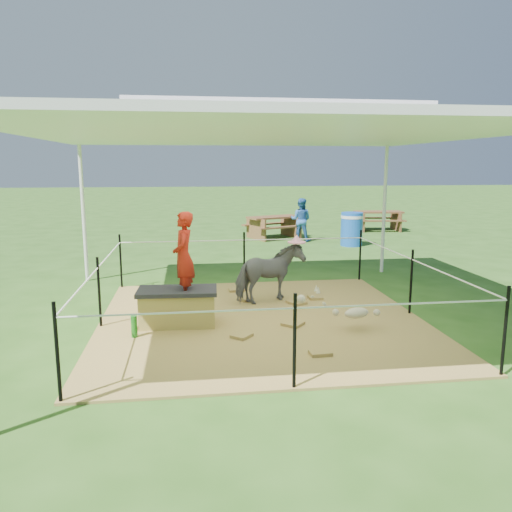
{
  "coord_description": "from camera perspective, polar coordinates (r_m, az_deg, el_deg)",
  "views": [
    {
      "loc": [
        -1.01,
        -6.85,
        2.23
      ],
      "look_at": [
        0.0,
        0.6,
        0.85
      ],
      "focal_mm": 35.0,
      "sensor_mm": 36.0,
      "label": 1
    }
  ],
  "objects": [
    {
      "name": "foal",
      "position": [
        6.89,
        11.44,
        -6.16
      ],
      "size": [
        1.04,
        0.73,
        0.52
      ],
      "primitive_type": null,
      "rotation": [
        0.0,
        0.0,
        0.24
      ],
      "color": "#C5B090",
      "rests_on": "hay_patch"
    },
    {
      "name": "woman",
      "position": [
        6.86,
        -8.3,
        0.78
      ],
      "size": [
        0.31,
        0.46,
        1.22
      ],
      "primitive_type": "imported",
      "rotation": [
        0.0,
        0.0,
        -1.62
      ],
      "color": "#AA1C10",
      "rests_on": "straw_bale"
    },
    {
      "name": "pony",
      "position": [
        8.02,
        1.55,
        -2.03
      ],
      "size": [
        1.23,
        0.93,
        0.95
      ],
      "primitive_type": "imported",
      "rotation": [
        0.0,
        0.0,
        2.0
      ],
      "color": "#4B4B50",
      "rests_on": "hay_patch"
    },
    {
      "name": "green_bottle",
      "position": [
        6.68,
        -13.75,
        -7.84
      ],
      "size": [
        0.08,
        0.08,
        0.28
      ],
      "primitive_type": "cylinder",
      "rotation": [
        0.0,
        0.0,
        -0.05
      ],
      "color": "#186716",
      "rests_on": "hay_patch"
    },
    {
      "name": "canopy_tent",
      "position": [
        6.94,
        0.68,
        14.22
      ],
      "size": [
        6.3,
        6.3,
        2.9
      ],
      "color": "silver",
      "rests_on": "ground"
    },
    {
      "name": "hay_patch",
      "position": [
        7.27,
        0.64,
        -7.34
      ],
      "size": [
        4.6,
        4.6,
        0.03
      ],
      "primitive_type": "cube",
      "color": "brown",
      "rests_on": "ground"
    },
    {
      "name": "dark_cloth",
      "position": [
        6.98,
        -8.99,
        -3.97
      ],
      "size": [
        1.11,
        0.62,
        0.06
      ],
      "primitive_type": "cube",
      "rotation": [
        0.0,
        0.0,
        -0.05
      ],
      "color": "black",
      "rests_on": "straw_bale"
    },
    {
      "name": "picnic_table_near",
      "position": [
        15.35,
        2.05,
        3.31
      ],
      "size": [
        1.93,
        1.68,
        0.67
      ],
      "primitive_type": "cube",
      "rotation": [
        0.0,
        0.0,
        0.38
      ],
      "color": "brown",
      "rests_on": "ground"
    },
    {
      "name": "picnic_table_far",
      "position": [
        17.64,
        13.78,
        3.93
      ],
      "size": [
        1.7,
        1.3,
        0.66
      ],
      "primitive_type": "cube",
      "rotation": [
        0.0,
        0.0,
        -0.1
      ],
      "color": "brown",
      "rests_on": "ground"
    },
    {
      "name": "distant_person",
      "position": [
        14.75,
        5.14,
        4.15
      ],
      "size": [
        0.76,
        0.69,
        1.27
      ],
      "primitive_type": "imported",
      "rotation": [
        0.0,
        0.0,
        2.72
      ],
      "color": "#3066B4",
      "rests_on": "ground"
    },
    {
      "name": "ground",
      "position": [
        7.27,
        0.64,
        -7.45
      ],
      "size": [
        90.0,
        90.0,
        0.0
      ],
      "primitive_type": "plane",
      "color": "#2D5919",
      "rests_on": "ground"
    },
    {
      "name": "rope_fence",
      "position": [
        7.1,
        0.65,
        -2.51
      ],
      "size": [
        4.54,
        4.54,
        1.0
      ],
      "color": "black",
      "rests_on": "ground"
    },
    {
      "name": "pink_hat",
      "position": [
        7.92,
        1.57,
        1.81
      ],
      "size": [
        0.29,
        0.29,
        0.14
      ],
      "primitive_type": "cylinder",
      "color": "pink",
      "rests_on": "pony"
    },
    {
      "name": "straw_bale",
      "position": [
        7.05,
        -8.94,
        -5.98
      ],
      "size": [
        1.04,
        0.56,
        0.45
      ],
      "primitive_type": "cube",
      "rotation": [
        0.0,
        0.0,
        -0.05
      ],
      "color": "#A1853A",
      "rests_on": "hay_patch"
    },
    {
      "name": "trash_barrel",
      "position": [
        14.12,
        10.87,
        3.03
      ],
      "size": [
        0.76,
        0.76,
        0.93
      ],
      "primitive_type": "cylinder",
      "rotation": [
        0.0,
        0.0,
        -0.33
      ],
      "color": "blue",
      "rests_on": "ground"
    }
  ]
}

